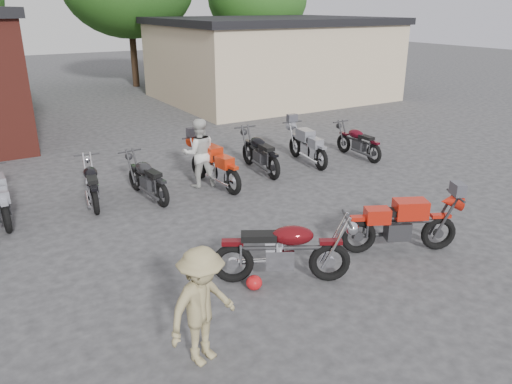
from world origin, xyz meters
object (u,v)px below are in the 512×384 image
vintage_motorcycle (284,247)px  row_bike_4 (214,163)px  row_bike_7 (358,140)px  row_bike_2 (92,181)px  person_tan (202,306)px  person_light (199,153)px  helmet (254,283)px  row_bike_6 (307,143)px  row_bike_3 (147,176)px  sportbike (402,221)px  row_bike_5 (260,150)px

vintage_motorcycle → row_bike_4: vintage_motorcycle is taller
vintage_motorcycle → row_bike_7: bearing=68.7°
vintage_motorcycle → row_bike_2: (-1.82, 5.17, -0.10)m
person_tan → person_light: bearing=47.8°
person_light → row_bike_4: size_ratio=0.82×
person_tan → helmet: bearing=20.8°
person_tan → vintage_motorcycle: bearing=11.3°
helmet → row_bike_6: bearing=46.6°
row_bike_3 → row_bike_6: 4.93m
row_bike_3 → vintage_motorcycle: bearing=-179.5°
sportbike → row_bike_3: size_ratio=1.11×
person_light → row_bike_6: person_light is taller
row_bike_5 → row_bike_6: 1.58m
row_bike_2 → row_bike_5: bearing=-80.4°
helmet → row_bike_6: (4.85, 5.13, 0.46)m
person_light → sportbike: bearing=121.3°
vintage_motorcycle → person_tan: size_ratio=1.37×
sportbike → helmet: 3.07m
person_light → row_bike_5: 1.94m
row_bike_5 → row_bike_7: row_bike_5 is taller
sportbike → row_bike_5: bearing=113.4°
vintage_motorcycle → row_bike_3: bearing=126.8°
vintage_motorcycle → row_bike_3: size_ratio=1.17×
sportbike → helmet: bearing=-158.7°
person_light → row_bike_3: person_light is taller
helmet → row_bike_7: row_bike_7 is taller
helmet → person_tan: person_tan is taller
sportbike → row_bike_7: bearing=81.5°
person_tan → row_bike_6: person_tan is taller
row_bike_6 → row_bike_7: size_ratio=1.10×
row_bike_5 → row_bike_7: (3.23, -0.36, -0.07)m
row_bike_6 → row_bike_7: row_bike_6 is taller
sportbike → row_bike_4: (-1.35, 5.01, 0.00)m
row_bike_2 → row_bike_5: (4.53, 0.04, 0.06)m
helmet → person_tan: 1.95m
sportbike → row_bike_4: 5.19m
person_light → row_bike_4: 0.44m
vintage_motorcycle → helmet: size_ratio=8.32×
person_tan → row_bike_5: 7.86m
vintage_motorcycle → row_bike_5: 5.88m
person_light → row_bike_3: size_ratio=0.92×
row_bike_6 → person_light: bearing=99.4°
row_bike_2 → row_bike_5: 4.54m
row_bike_4 → row_bike_3: bearing=82.1°
helmet → row_bike_4: bearing=70.6°
row_bike_7 → row_bike_4: bearing=90.3°
person_light → row_bike_5: bearing=-159.5°
row_bike_4 → row_bike_5: bearing=-81.7°
row_bike_2 → row_bike_4: bearing=-88.1°
row_bike_2 → row_bike_6: (6.12, 0.00, 0.05)m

